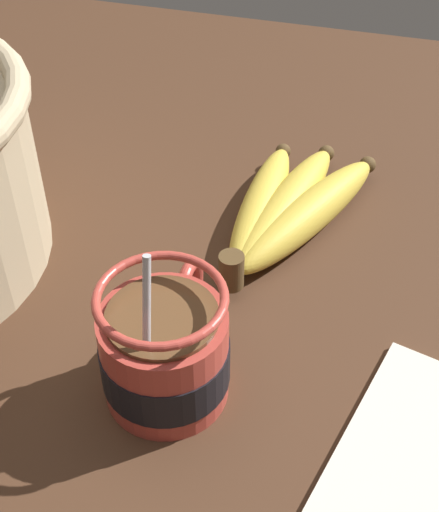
# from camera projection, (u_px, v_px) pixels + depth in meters

# --- Properties ---
(table) EXTENTS (1.08, 1.08, 0.03)m
(table) POSITION_uv_depth(u_px,v_px,m) (165.00, 318.00, 0.57)
(table) COLOR #422819
(table) RESTS_ON ground
(coffee_mug) EXTENTS (0.12, 0.09, 0.14)m
(coffee_mug) POSITION_uv_depth(u_px,v_px,m) (165.00, 352.00, 0.47)
(coffee_mug) COLOR #B23D33
(coffee_mug) RESTS_ON table
(banana_bunch) EXTENTS (0.21, 0.12, 0.04)m
(banana_bunch) POSITION_uv_depth(u_px,v_px,m) (287.00, 209.00, 0.62)
(banana_bunch) COLOR #4C381E
(banana_bunch) RESTS_ON table
(napkin) EXTENTS (0.20, 0.16, 0.01)m
(napkin) POSITION_uv_depth(u_px,v_px,m) (436.00, 473.00, 0.44)
(napkin) COLOR beige
(napkin) RESTS_ON table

